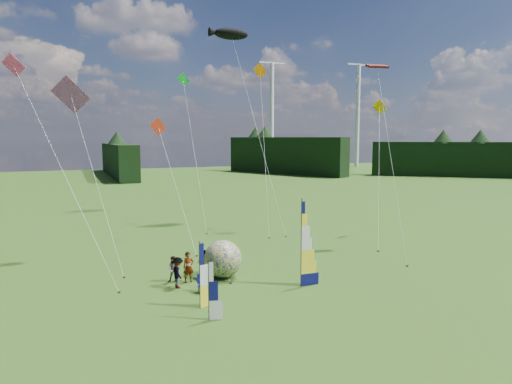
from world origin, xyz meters
name	(u,v)px	position (x,y,z in m)	size (l,w,h in m)	color
ground	(303,303)	(0.00, 0.00, 0.00)	(220.00, 220.00, 0.00)	#426122
treeline_ring	(304,229)	(0.00, 0.00, 4.00)	(210.00, 210.00, 8.00)	black
turbine_left	(358,116)	(70.00, 95.00, 15.00)	(8.00, 1.20, 30.00)	silver
turbine_right	(272,116)	(45.00, 102.00, 15.00)	(8.00, 1.20, 30.00)	silver
feather_banner_main	(301,244)	(1.20, 2.48, 2.51)	(1.35, 0.10, 5.02)	#0D0E52
side_banner_left	(200,276)	(-5.16, 1.43, 1.68)	(0.94, 0.10, 3.37)	yellow
side_banner_far	(209,291)	(-5.19, -0.21, 1.42)	(0.85, 0.10, 2.84)	white
bol_inflatable	(223,259)	(-2.43, 5.91, 1.18)	(2.35, 2.35, 2.35)	#020971
spectator_a	(188,267)	(-4.65, 5.80, 0.93)	(0.68, 0.45, 1.86)	#66594C
spectator_b	(174,269)	(-5.45, 6.12, 0.80)	(0.78, 0.38, 1.60)	#66594C
spectator_c	(178,273)	(-5.47, 5.01, 0.90)	(1.17, 0.43, 1.81)	#66594C
spectator_d	(205,264)	(-3.45, 6.40, 0.86)	(1.01, 0.41, 1.72)	#66594C
camp_chair	(202,284)	(-4.40, 3.63, 0.53)	(0.61, 0.61, 1.05)	#0A0E53
kite_whale	(256,116)	(5.99, 20.74, 10.70)	(4.46, 15.46, 21.39)	black
kite_rainbow_delta	(95,163)	(-9.37, 11.93, 6.99)	(6.94, 12.08, 13.97)	#E73200
kite_parafoil	(391,145)	(11.19, 7.15, 8.07)	(6.26, 11.03, 16.14)	#A61818
small_kite_red	(175,177)	(-3.07, 15.80, 5.48)	(3.60, 11.44, 10.95)	red
small_kite_orange	(264,142)	(5.97, 18.65, 8.25)	(4.83, 10.04, 16.50)	#FF7A00
small_kite_yellow	(379,166)	(13.00, 10.81, 6.27)	(7.25, 9.12, 12.55)	#E7A900
small_kite_pink	(62,162)	(-11.33, 9.20, 7.22)	(7.61, 9.97, 14.43)	#FF3F7F
small_kite_green	(194,145)	(0.52, 23.39, 7.96)	(2.79, 11.98, 15.93)	green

